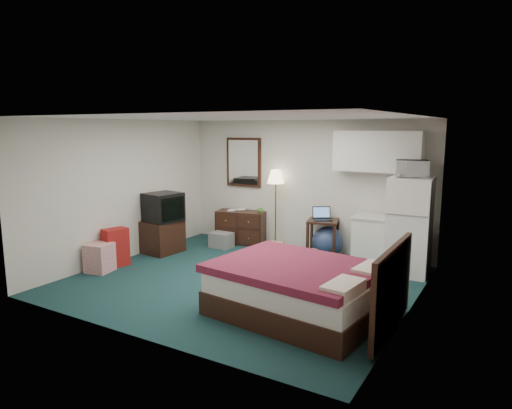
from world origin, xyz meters
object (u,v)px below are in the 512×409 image
Objects in this scene: desk at (323,238)px; dresser at (241,227)px; tv_stand at (162,236)px; fridge at (409,226)px; suitcase at (116,247)px; bed at (298,290)px; floor_lamp at (276,209)px; kitchen_counter at (377,241)px.

dresser is at bearing 163.91° from desk.
dresser is 1.64m from tv_stand.
fridge is 4.48m from tv_stand.
bed is at bearing 9.22° from suitcase.
desk reaches higher than suitcase.
fridge is 2.56m from bed.
suitcase is (-0.08, -1.07, 0.02)m from tv_stand.
dresser is 0.88m from floor_lamp.
desk is at bearing 167.76° from fridge.
suitcase reaches higher than tv_stand.
desk is 0.43× the size of fridge.
bed is at bearing -56.92° from floor_lamp.
tv_stand is at bearing -169.17° from fridge.
desk is 0.83× the size of kitchen_counter.
tv_stand is at bearing -139.96° from floor_lamp.
dresser is 0.49× the size of bed.
fridge is 2.37× the size of tv_stand.
floor_lamp is 2.36× the size of suitcase.
floor_lamp reaches higher than tv_stand.
floor_lamp is 2.31× the size of tv_stand.
fridge reaches higher than tv_stand.
tv_stand is at bearing 99.33° from suitcase.
floor_lamp is at bearing 158.97° from desk.
floor_lamp is at bearing 68.19° from suitcase.
desk reaches higher than dresser.
desk is at bearing 53.67° from suitcase.
floor_lamp reaches higher than kitchen_counter.
suitcase is at bearing -125.41° from floor_lamp.
desk reaches higher than bed.
floor_lamp reaches higher than desk.
desk is 1.68m from fridge.
dresser is 2.63m from suitcase.
fridge is at bearing -8.43° from floor_lamp.
tv_stand is at bearing 165.53° from bed.
tv_stand is at bearing -137.59° from dresser.
bed is 3.59m from suitcase.
desk is 3.04m from tv_stand.
desk is at bearing -14.57° from dresser.
kitchen_counter is 1.25× the size of suitcase.
fridge is at bearing -18.39° from dresser.
fridge is at bearing -26.49° from kitchen_counter.
floor_lamp is at bearing 169.01° from fridge.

